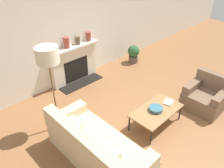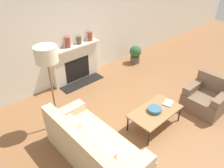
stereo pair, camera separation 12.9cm
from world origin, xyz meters
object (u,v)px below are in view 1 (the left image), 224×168
Objects in this scene: bowl at (156,109)px; mantel_vase_left at (52,48)px; mantel_vase_right at (88,36)px; potted_plant at (133,53)px; fireplace at (74,64)px; armchair_near at (206,96)px; mantel_vase_center_left at (66,43)px; mantel_vase_center_right at (78,40)px; book at (169,102)px; coffee_table at (156,111)px; floor_lamp at (48,61)px; couch at (96,148)px.

mantel_vase_left is at bearing 103.34° from bowl.
mantel_vase_right reaches higher than potted_plant.
bowl is at bearing -88.68° from fireplace.
bowl is at bearing -76.66° from mantel_vase_left.
mantel_vase_center_left is at bearing -152.88° from armchair_near.
potted_plant is at bearing -13.08° from mantel_vase_center_right.
fireplace is 0.67m from mantel_vase_center_right.
bowl is 2.86m from mantel_vase_center_left.
bowl is (-1.42, 0.45, 0.16)m from armchair_near.
mantel_vase_right is at bearing 72.24° from book.
mantel_vase_right is at bearing -164.19° from armchair_near.
book is at bearing -76.74° from mantel_vase_center_left.
fireplace is 0.88m from mantel_vase_left.
floor_lamp reaches higher than coffee_table.
coffee_table is 3.05m from potted_plant.
floor_lamp is at bearing 137.02° from bowl.
mantel_vase_right is (0.57, 0.02, 0.66)m from fireplace.
couch reaches higher than armchair_near.
mantel_vase_right reaches higher than mantel_vase_left.
potted_plant is (1.57, 2.36, -0.10)m from book.
coffee_table is 1.92× the size of potted_plant.
armchair_near is 2.98× the size of mantel_vase_center_left.
couch reaches higher than potted_plant.
coffee_table is at bearing -76.14° from mantel_vase_left.
couch is at bearing -127.72° from mantel_vase_right.
mantel_vase_center_left is (1.27, 2.59, 0.87)m from couch.
book is (0.43, -0.03, -0.04)m from bowl.
book is at bearing -36.57° from floor_lamp.
coffee_table is 0.41m from book.
mantel_vase_center_right is at bearing 0.00° from mantel_vase_center_left.
mantel_vase_center_left reaches higher than mantel_vase_center_right.
bowl is 0.48× the size of potted_plant.
bowl is 2.92m from mantel_vase_left.
floor_lamp is at bearing -122.38° from armchair_near.
mantel_vase_left is at bearing 180.00° from mantel_vase_right.
mantel_vase_center_right is (0.20, 0.02, 0.64)m from fireplace.
mantel_vase_center_left is at bearing 174.74° from fireplace.
mantel_vase_right is (1.16, 0.00, 0.02)m from mantel_vase_left.
bowl is at bearing 159.29° from book.
armchair_near is 3.39× the size of mantel_vase_right.
mantel_vase_right is at bearing 80.15° from coffee_table.
floor_lamp reaches higher than mantel_vase_center_left.
armchair_near is at bearing -17.69° from bowl.
coffee_table is (-1.39, 0.45, 0.09)m from armchair_near.
bowl is 3.07m from potted_plant.
couch is at bearing -122.20° from mantel_vase_center_right.
mantel_vase_center_left reaches higher than couch.
fireplace is 0.87m from mantel_vase_right.
bowl reaches higher than coffee_table.
couch is at bearing -119.10° from fireplace.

